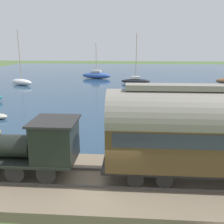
# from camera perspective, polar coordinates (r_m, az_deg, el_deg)

# --- Properties ---
(ground_plane) EXTENTS (200.00, 200.00, 0.00)m
(ground_plane) POSITION_cam_1_polar(r_m,az_deg,el_deg) (13.08, 0.11, -17.25)
(ground_plane) COLOR #476033
(harbor_water) EXTENTS (80.00, 80.00, 0.01)m
(harbor_water) POSITION_cam_1_polar(r_m,az_deg,el_deg) (55.20, 3.23, 7.40)
(harbor_water) COLOR navy
(harbor_water) RESTS_ON ground
(rail_embankment) EXTENTS (5.83, 56.00, 0.61)m
(rail_embankment) POSITION_cam_1_polar(r_m,az_deg,el_deg) (13.35, 0.25, -15.30)
(rail_embankment) COLOR #756651
(rail_embankment) RESTS_ON ground
(steam_locomotive) EXTENTS (2.30, 6.03, 2.98)m
(steam_locomotive) POSITION_cam_1_polar(r_m,az_deg,el_deg) (13.35, -17.20, -6.78)
(steam_locomotive) COLOR black
(steam_locomotive) RESTS_ON rail_embankment
(passenger_coach) EXTENTS (2.45, 10.42, 4.57)m
(passenger_coach) POSITION_cam_1_polar(r_m,az_deg,el_deg) (12.79, 21.88, -3.76)
(passenger_coach) COLOR black
(passenger_coach) RESTS_ON rail_embankment
(sailboat_white) EXTENTS (3.11, 4.64, 9.19)m
(sailboat_white) POSITION_cam_1_polar(r_m,az_deg,el_deg) (47.90, -19.07, 6.24)
(sailboat_white) COLOR white
(sailboat_white) RESTS_ON harbor_water
(sailboat_blue) EXTENTS (2.77, 6.24, 7.14)m
(sailboat_blue) POSITION_cam_1_polar(r_m,az_deg,el_deg) (54.26, -3.41, 8.02)
(sailboat_blue) COLOR #335199
(sailboat_blue) RESTS_ON harbor_water
(sailboat_black) EXTENTS (1.52, 5.25, 8.68)m
(sailboat_black) POSITION_cam_1_polar(r_m,az_deg,el_deg) (47.48, 5.18, 6.83)
(sailboat_black) COLOR black
(sailboat_black) RESTS_ON harbor_water
(rowboat_far_out) EXTENTS (2.73, 2.38, 0.50)m
(rowboat_far_out) POSITION_cam_1_polar(r_m,az_deg,el_deg) (23.66, -10.22, -1.95)
(rowboat_far_out) COLOR beige
(rowboat_far_out) RESTS_ON harbor_water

